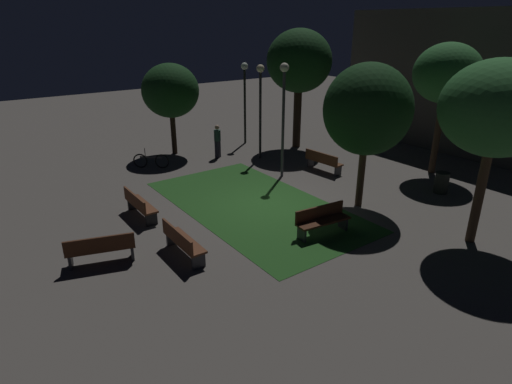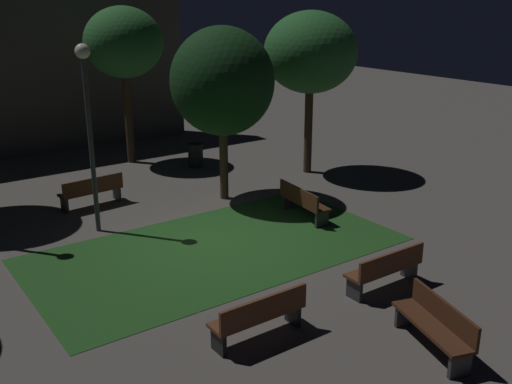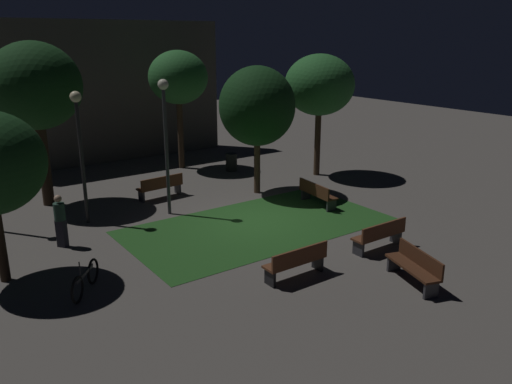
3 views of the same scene
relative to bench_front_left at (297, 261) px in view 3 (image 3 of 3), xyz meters
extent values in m
plane|color=#56514C|center=(1.58, 4.13, -0.48)|extent=(60.00, 60.00, 0.00)
cube|color=#23511E|center=(1.43, 3.73, -0.48)|extent=(8.63, 4.63, 0.01)
cube|color=brown|center=(0.00, 0.08, -0.03)|extent=(1.80, 0.48, 0.06)
cube|color=brown|center=(0.00, -0.13, 0.20)|extent=(1.80, 0.06, 0.40)
cube|color=black|center=(-0.80, 0.07, -0.27)|extent=(0.08, 0.38, 0.42)
cube|color=black|center=(0.80, 0.08, -0.27)|extent=(0.08, 0.38, 0.42)
cube|color=brown|center=(3.17, 0.08, -0.03)|extent=(1.80, 0.49, 0.06)
cube|color=brown|center=(3.17, -0.13, 0.20)|extent=(1.80, 0.07, 0.40)
cube|color=#2D2D33|center=(2.37, 0.08, -0.27)|extent=(0.08, 0.38, 0.42)
cube|color=#2D2D33|center=(3.97, 0.07, -0.27)|extent=(0.08, 0.38, 0.42)
cube|color=#422314|center=(4.50, 4.14, -0.03)|extent=(0.67, 1.84, 0.06)
cube|color=#422314|center=(4.29, 4.16, 0.20)|extent=(0.26, 1.80, 0.40)
cube|color=#2D2D33|center=(4.59, 4.93, -0.27)|extent=(0.39, 0.12, 0.42)
cube|color=#2D2D33|center=(4.41, 3.34, -0.27)|extent=(0.39, 0.12, 0.42)
cube|color=#512D19|center=(0.15, 8.42, -0.03)|extent=(1.83, 0.62, 0.06)
cube|color=#512D19|center=(0.16, 8.21, 0.20)|extent=(1.80, 0.21, 0.40)
cube|color=#2D2D33|center=(-0.65, 8.35, -0.27)|extent=(0.11, 0.39, 0.42)
cube|color=#2D2D33|center=(0.94, 8.48, -0.27)|extent=(0.11, 0.39, 0.42)
cube|color=#422314|center=(2.17, -1.93, -0.03)|extent=(1.00, 1.86, 0.06)
cube|color=#422314|center=(2.37, -2.00, 0.20)|extent=(0.60, 1.73, 0.40)
cube|color=#2D2D33|center=(1.93, -2.70, -0.27)|extent=(0.39, 0.19, 0.42)
cube|color=#2D2D33|center=(2.41, -1.17, -0.27)|extent=(0.39, 0.19, 0.42)
cylinder|color=#423021|center=(7.41, 7.46, 1.10)|extent=(0.27, 0.27, 3.17)
ellipsoid|color=#28662D|center=(7.41, 7.46, 3.52)|extent=(3.02, 3.02, 2.62)
cylinder|color=#423021|center=(3.61, 6.78, 0.84)|extent=(0.25, 0.25, 2.64)
ellipsoid|color=#143816|center=(3.61, 6.78, 2.97)|extent=(2.94, 2.94, 3.05)
cylinder|color=#38281C|center=(3.05, 12.14, 1.26)|extent=(0.27, 0.27, 3.48)
ellipsoid|color=#28662D|center=(3.05, 12.14, 3.74)|extent=(2.69, 2.69, 2.41)
cylinder|color=#2D2116|center=(-3.60, 10.05, 1.25)|extent=(0.41, 0.41, 3.47)
ellipsoid|color=#143816|center=(-3.60, 10.05, 3.87)|extent=(3.23, 3.23, 3.06)
cylinder|color=#333338|center=(-0.41, 6.49, 1.69)|extent=(0.12, 0.12, 4.35)
sphere|color=#F2EDCC|center=(-0.41, 6.49, 4.02)|extent=(0.36, 0.36, 0.36)
cylinder|color=black|center=(-3.05, 7.27, 1.54)|extent=(0.12, 0.12, 4.05)
sphere|color=#F4E5B2|center=(-3.05, 7.27, 3.72)|extent=(0.36, 0.36, 0.36)
cylinder|color=black|center=(4.65, 10.27, -0.07)|extent=(0.52, 0.52, 0.82)
torus|color=black|center=(-4.38, 2.78, -0.15)|extent=(0.47, 0.55, 0.66)
torus|color=black|center=(-5.01, 2.01, -0.15)|extent=(0.47, 0.55, 0.66)
cube|color=#232328|center=(-4.69, 2.39, 0.03)|extent=(0.66, 0.79, 0.08)
cylinder|color=#232328|center=(-4.85, 2.20, 0.25)|extent=(0.03, 0.03, 0.40)
cube|color=black|center=(-4.33, 5.66, -0.06)|extent=(0.33, 0.34, 0.84)
cylinder|color=#233D33|center=(-4.33, 5.66, 0.62)|extent=(0.32, 0.32, 0.52)
sphere|color=tan|center=(-4.33, 5.66, 1.02)|extent=(0.22, 0.22, 0.22)
cube|color=#4C4742|center=(1.01, 15.58, 2.90)|extent=(11.80, 0.80, 6.75)
camera|label=1|loc=(12.82, -4.42, 5.66)|focal=29.74mm
camera|label=2|loc=(-5.28, -7.26, 5.23)|focal=41.33mm
camera|label=3|loc=(-7.89, -9.24, 5.56)|focal=36.04mm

